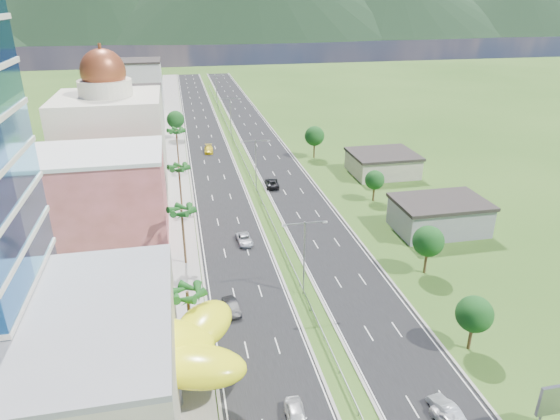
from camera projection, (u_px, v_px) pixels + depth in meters
ground at (324, 340)px, 59.54m from camera, size 500.00×500.00×0.00m
road_left at (207, 142)px, 138.95m from camera, size 11.00×260.00×0.04m
road_right at (260, 139)px, 141.76m from camera, size 11.00×260.00×0.04m
sidewalk_left at (172, 144)px, 137.15m from camera, size 7.00×260.00×0.12m
median_guardrail at (242, 157)px, 123.94m from camera, size 0.10×216.06×0.76m
streetlight_median_b at (304, 251)px, 65.83m from camera, size 6.04×0.25×11.00m
streetlight_median_c at (256, 160)px, 101.75m from camera, size 6.04×0.25×11.00m
streetlight_median_d at (230, 113)px, 142.16m from camera, size 6.04×0.25×11.00m
streetlight_median_e at (216, 87)px, 182.58m from camera, size 6.04×0.25×11.00m
mall_podium at (11, 377)px, 45.97m from camera, size 30.00×24.00×11.00m
lime_canopy at (146, 350)px, 50.21m from camera, size 18.00×15.00×7.40m
pink_shophouse at (101, 200)px, 80.04m from camera, size 20.00×15.00×15.00m
domed_building at (112, 139)px, 99.16m from camera, size 20.00×20.00×28.70m
midrise_grey at (128, 126)px, 123.14m from camera, size 16.00×15.00×16.00m
midrise_beige at (134, 113)px, 143.49m from camera, size 16.00×15.00×13.00m
midrise_white at (137, 90)px, 163.15m from camera, size 16.00×15.00×18.00m
shed_near at (439, 217)px, 86.24m from camera, size 15.00×10.00×5.00m
shed_far at (382, 164)px, 113.67m from camera, size 14.00×12.00×4.40m
palm_tree_b at (187, 295)px, 55.62m from camera, size 3.60×3.60×8.10m
palm_tree_c at (182, 213)px, 73.01m from camera, size 3.60×3.60×9.60m
palm_tree_d at (179, 169)px, 94.04m from camera, size 3.60×3.60×8.60m
palm_tree_e at (176, 132)px, 116.19m from camera, size 3.60×3.60×9.40m
leafy_tree_lfar at (175, 120)px, 139.73m from camera, size 4.90×4.90×8.05m
leafy_tree_ra at (474, 314)px, 56.14m from camera, size 4.20×4.20×6.90m
leafy_tree_rb at (428, 241)px, 71.81m from camera, size 4.55×4.55×7.47m
leafy_tree_rc at (375, 180)px, 97.84m from camera, size 3.85×3.85×6.33m
leafy_tree_rd at (315, 136)px, 123.55m from camera, size 4.90×4.90×8.05m
mountain_ridge at (251, 37)px, 474.89m from camera, size 860.00×140.00×90.00m
car_white_near_left at (296, 416)px, 47.64m from camera, size 2.13×4.77×1.59m
car_dark_left at (232, 307)px, 64.44m from camera, size 2.28×4.68×1.48m
car_silver_mid_left at (244, 239)px, 82.27m from camera, size 2.60×5.09×1.37m
car_yellow_far_left at (209, 149)px, 129.55m from camera, size 2.60×5.61×1.59m
car_silver_right at (446, 410)px, 48.50m from camera, size 2.23×4.64×1.47m
car_dark_far_right at (272, 183)px, 106.43m from camera, size 3.14×6.00×1.61m
motorcycle at (214, 305)px, 65.01m from camera, size 0.83×1.90×1.17m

